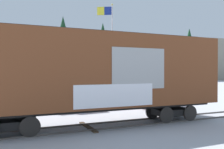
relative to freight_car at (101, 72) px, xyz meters
The scene contains 7 objects.
ground_plane 3.02m from the freight_car, ahead, with size 260.00×260.00×0.00m, color #B2B5BC.
track 2.93m from the freight_car, behind, with size 60.00×4.67×0.08m.
freight_car is the anchor object (origin of this frame).
flagpole 10.32m from the freight_car, 67.24° to the left, with size 1.35×0.76×9.22m.
hillside 65.56m from the freight_car, 89.37° to the left, with size 143.27×28.93×17.97m.
parked_car_blue 6.29m from the freight_car, 89.77° to the left, with size 4.48×2.53×1.76m.
parked_car_red 8.99m from the freight_car, 40.48° to the left, with size 4.45×2.43×1.68m.
Camera 1 is at (-4.92, -12.57, 2.94)m, focal length 39.89 mm.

